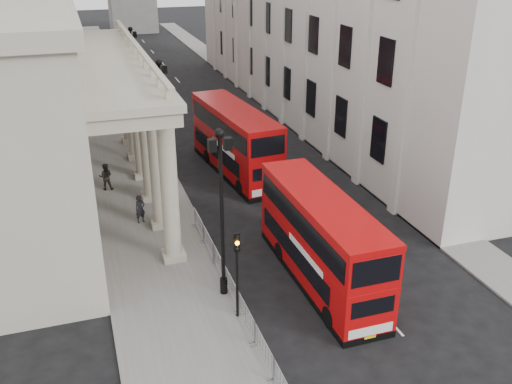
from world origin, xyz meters
name	(u,v)px	position (x,y,z in m)	size (l,w,h in m)	color
ground	(262,343)	(0.00, 0.00, 0.00)	(260.00, 260.00, 0.00)	black
sidewalk_west	(119,136)	(-3.00, 30.00, 0.06)	(6.00, 140.00, 0.12)	slate
sidewalk_east	(295,119)	(13.50, 30.00, 0.06)	(3.00, 140.00, 0.12)	slate
kerb	(153,133)	(-0.05, 30.00, 0.07)	(0.20, 140.00, 0.14)	slate
portico_building	(4,115)	(-10.50, 18.00, 6.00)	(9.00, 28.00, 12.00)	#A59F8A
lamp_post_south	(222,203)	(-0.60, 4.00, 4.91)	(1.05, 0.44, 8.32)	black
lamp_post_mid	(162,110)	(-0.60, 20.00, 4.91)	(1.05, 0.44, 8.32)	black
lamp_post_north	(133,65)	(-0.60, 36.00, 4.91)	(1.05, 0.44, 8.32)	black
traffic_light	(237,259)	(-0.50, 1.98, 3.11)	(0.28, 0.33, 4.30)	black
crowd_barriers	(239,302)	(-0.35, 2.23, 0.67)	(0.50, 18.75, 1.10)	gray
bus_near	(321,238)	(4.34, 3.80, 2.38)	(2.63, 10.57, 4.55)	#BE080A
bus_far	(235,139)	(4.40, 19.10, 2.53)	(3.84, 11.44, 4.84)	#B6080A
pedestrian_a	(140,209)	(-3.39, 12.82, 0.99)	(0.63, 0.42, 1.74)	black
pedestrian_b	(106,177)	(-4.95, 18.50, 1.06)	(0.91, 0.71, 1.88)	black
pedestrian_c	(158,183)	(-1.73, 16.47, 1.01)	(0.87, 0.56, 1.78)	black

